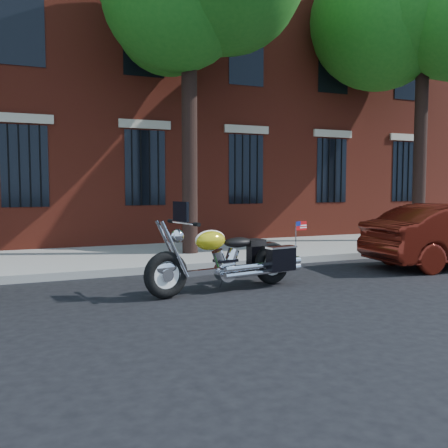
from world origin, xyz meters
name	(u,v)px	position (x,y,z in m)	size (l,w,h in m)	color
ground	(218,283)	(0.00, 0.00, 0.00)	(120.00, 120.00, 0.00)	black
curb	(192,267)	(0.00, 1.38, 0.07)	(40.00, 0.16, 0.15)	gray
sidewalk	(165,255)	(0.00, 3.26, 0.07)	(40.00, 3.60, 0.15)	gray
building	(108,65)	(0.00, 10.06, 6.00)	(26.00, 10.08, 12.00)	maroon
tree_right	(420,27)	(7.42, 2.96, 6.18)	(4.12, 3.92, 8.54)	black
motorcycle	(230,260)	(-0.06, -0.67, 0.50)	(2.95, 1.13, 1.47)	black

